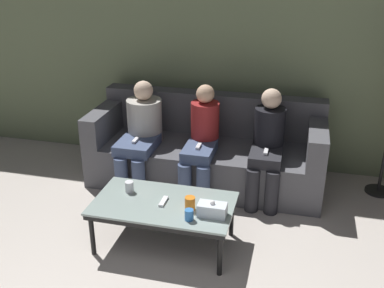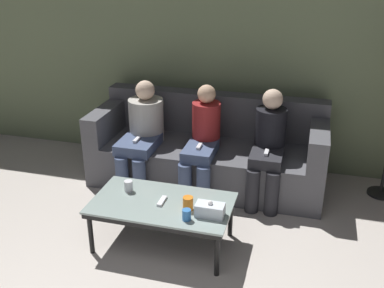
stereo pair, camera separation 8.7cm
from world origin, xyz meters
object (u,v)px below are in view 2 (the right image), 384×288
object	(u,v)px
cup_near_left	(129,186)
seated_person_mid_right	(268,144)
couch	(208,152)
cup_near_right	(187,215)
coffee_table	(162,206)
game_remote	(162,201)
seated_person_left_end	(143,130)
tissue_box	(210,210)
seated_person_mid_left	(203,139)
cup_far_center	(188,203)

from	to	relation	value
cup_near_left	seated_person_mid_right	distance (m)	1.40
couch	cup_near_right	bearing A→B (deg)	-83.11
coffee_table	game_remote	bearing A→B (deg)	-90.00
cup_near_left	seated_person_left_end	xyz separation A→B (m)	(-0.22, 0.91, 0.13)
tissue_box	seated_person_mid_left	distance (m)	1.13
couch	seated_person_mid_right	size ratio (longest dim) A/B	2.19
seated_person_mid_right	seated_person_mid_left	bearing A→B (deg)	-177.82
couch	coffee_table	distance (m)	1.23
coffee_table	seated_person_mid_left	distance (m)	1.01
tissue_box	game_remote	bearing A→B (deg)	167.88
couch	seated_person_left_end	distance (m)	0.72
coffee_table	cup_far_center	xyz separation A→B (m)	(0.23, -0.05, 0.09)
coffee_table	seated_person_mid_left	bearing A→B (deg)	84.72
cup_near_left	seated_person_mid_right	size ratio (longest dim) A/B	0.09
tissue_box	seated_person_left_end	size ratio (longest dim) A/B	0.21
couch	cup_near_right	world-z (taller)	couch
cup_near_right	seated_person_mid_right	distance (m)	1.29
couch	cup_near_left	xyz separation A→B (m)	(-0.42, -1.13, 0.13)
cup_near_right	seated_person_mid_left	distance (m)	1.19
couch	seated_person_mid_right	xyz separation A→B (m)	(0.64, -0.22, 0.25)
coffee_table	seated_person_mid_left	xyz separation A→B (m)	(0.09, 0.98, 0.20)
game_remote	seated_person_mid_left	world-z (taller)	seated_person_mid_left
coffee_table	cup_near_left	xyz separation A→B (m)	(-0.33, 0.10, 0.09)
cup_far_center	seated_person_mid_right	xyz separation A→B (m)	(0.50, 1.06, 0.12)
cup_near_right	seated_person_mid_right	size ratio (longest dim) A/B	0.08
cup_near_right	cup_far_center	xyz separation A→B (m)	(-0.03, 0.14, 0.01)
game_remote	seated_person_mid_left	distance (m)	1.00
couch	tissue_box	world-z (taller)	couch
couch	tissue_box	xyz separation A→B (m)	(0.33, -1.32, 0.13)
cup_near_left	seated_person_mid_left	world-z (taller)	seated_person_mid_left
seated_person_left_end	seated_person_mid_right	size ratio (longest dim) A/B	0.99
game_remote	seated_person_mid_left	bearing A→B (deg)	84.72
seated_person_left_end	seated_person_mid_right	distance (m)	1.28
couch	seated_person_mid_left	distance (m)	0.35
cup_near_left	game_remote	bearing A→B (deg)	-16.49
tissue_box	seated_person_mid_left	xyz separation A→B (m)	(-0.33, 1.07, 0.11)
coffee_table	cup_near_right	world-z (taller)	cup_near_right
cup_far_center	seated_person_left_end	bearing A→B (deg)	126.52
tissue_box	seated_person_mid_right	xyz separation A→B (m)	(0.31, 1.10, 0.12)
cup_far_center	tissue_box	distance (m)	0.19
coffee_table	tissue_box	world-z (taller)	tissue_box
coffee_table	cup_near_right	xyz separation A→B (m)	(0.26, -0.19, 0.08)
cup_near_right	seated_person_mid_left	bearing A→B (deg)	98.33
game_remote	seated_person_left_end	size ratio (longest dim) A/B	0.14
seated_person_left_end	seated_person_mid_right	xyz separation A→B (m)	(1.28, 0.00, -0.01)
cup_near_right	game_remote	xyz separation A→B (m)	(-0.26, 0.19, -0.03)
cup_near_left	seated_person_mid_left	distance (m)	0.99
coffee_table	seated_person_mid_right	size ratio (longest dim) A/B	1.05
coffee_table	seated_person_left_end	size ratio (longest dim) A/B	1.06
cup_near_left	cup_near_right	xyz separation A→B (m)	(0.59, -0.29, -0.00)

